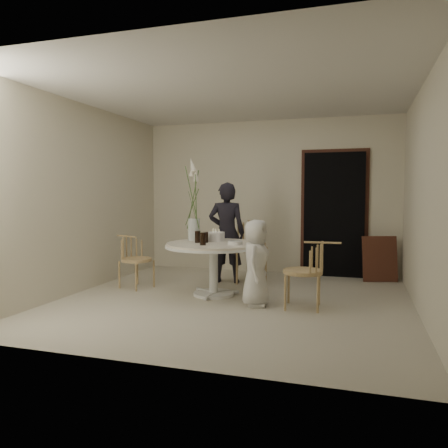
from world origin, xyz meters
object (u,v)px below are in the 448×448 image
(chair_right, at_px, (313,265))
(boy, at_px, (256,263))
(chair_far, at_px, (250,242))
(birthday_cake, at_px, (215,237))
(flower_vase, at_px, (194,211))
(table, at_px, (214,251))
(girl, at_px, (227,233))
(chair_left, at_px, (131,254))

(chair_right, relative_size, boy, 0.77)
(chair_far, relative_size, birthday_cake, 3.66)
(chair_right, xyz_separation_m, birthday_cake, (-1.43, 0.55, 0.25))
(chair_far, relative_size, flower_vase, 0.81)
(table, distance_m, girl, 0.93)
(chair_far, xyz_separation_m, girl, (-0.31, -0.29, 0.16))
(boy, bearing_deg, flower_vase, 57.70)
(table, xyz_separation_m, flower_vase, (-0.38, 0.24, 0.54))
(table, relative_size, chair_right, 1.59)
(chair_far, height_order, chair_right, chair_far)
(chair_left, bearing_deg, table, -77.78)
(chair_far, distance_m, girl, 0.45)
(girl, height_order, birthday_cake, girl)
(chair_far, height_order, flower_vase, flower_vase)
(chair_right, height_order, chair_left, chair_right)
(boy, distance_m, birthday_cake, 1.00)
(boy, bearing_deg, chair_right, -85.56)
(chair_far, bearing_deg, birthday_cake, -123.68)
(table, height_order, girl, girl)
(table, distance_m, flower_vase, 0.70)
(chair_far, bearing_deg, girl, -154.97)
(chair_left, xyz_separation_m, birthday_cake, (1.31, 0.09, 0.29))
(chair_far, relative_size, chair_right, 1.16)
(chair_left, relative_size, birthday_cake, 2.94)
(boy, distance_m, flower_vase, 1.38)
(girl, bearing_deg, chair_right, 131.33)
(table, relative_size, chair_left, 1.70)
(girl, xyz_separation_m, birthday_cake, (0.04, -0.67, 0.00))
(chair_right, bearing_deg, table, -105.54)
(birthday_cake, bearing_deg, chair_far, 74.34)
(chair_right, bearing_deg, chair_left, -102.45)
(girl, bearing_deg, chair_left, 21.95)
(birthday_cake, bearing_deg, girl, 93.20)
(chair_right, relative_size, girl, 0.53)
(flower_vase, bearing_deg, boy, -30.34)
(table, xyz_separation_m, boy, (0.69, -0.39, -0.07))
(table, bearing_deg, flower_vase, 147.87)
(chair_left, height_order, birthday_cake, birthday_cake)
(chair_far, height_order, girl, girl)
(chair_far, bearing_deg, boy, -91.43)
(birthday_cake, height_order, flower_vase, flower_vase)
(chair_right, height_order, birthday_cake, birthday_cake)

